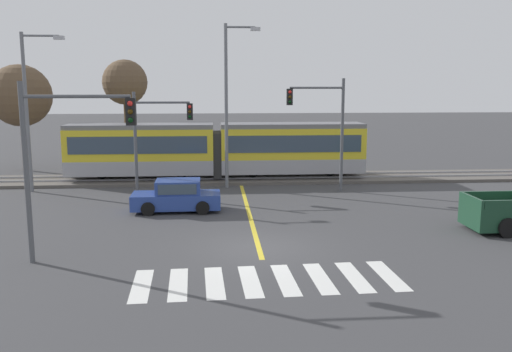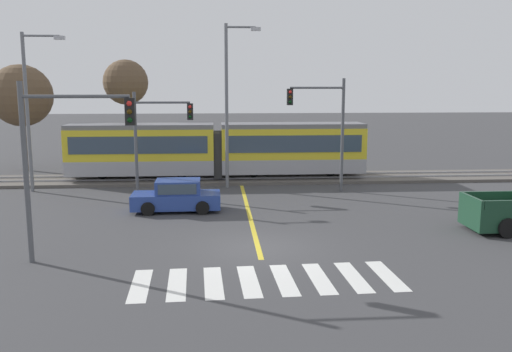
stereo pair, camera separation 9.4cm
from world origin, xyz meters
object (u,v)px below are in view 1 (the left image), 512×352
traffic_light_far_left (155,129)px  bare_tree_west (125,83)px  sedan_crossing (177,197)px  light_rail_tram (217,148)px  traffic_light_near_left (63,145)px  bare_tree_far_west (20,96)px  street_lamp_west (30,103)px  street_lamp_centre (229,97)px  traffic_light_far_right (324,119)px

traffic_light_far_left → bare_tree_west: size_ratio=0.72×
sedan_crossing → traffic_light_far_left: traffic_light_far_left is taller
light_rail_tram → traffic_light_near_left: bearing=-108.1°
light_rail_tram → bare_tree_far_west: size_ratio=2.49×
sedan_crossing → traffic_light_near_left: traffic_light_near_left is taller
traffic_light_near_left → street_lamp_west: 13.91m
traffic_light_near_left → street_lamp_centre: size_ratio=0.65×
traffic_light_near_left → bare_tree_far_west: 22.56m
traffic_light_far_right → bare_tree_west: bare_tree_west is taller
traffic_light_far_left → street_lamp_centre: bearing=20.7°
light_rail_tram → bare_tree_far_west: (-13.59, 5.10, 3.22)m
traffic_light_far_left → street_lamp_centre: 4.67m
light_rail_tram → traffic_light_far_right: traffic_light_far_right is taller
bare_tree_far_west → bare_tree_west: bare_tree_west is taller
traffic_light_far_left → bare_tree_west: bearing=107.9°
light_rail_tram → street_lamp_centre: bearing=-74.4°
sedan_crossing → street_lamp_centre: bearing=65.3°
street_lamp_west → sedan_crossing: bearing=-33.5°
street_lamp_west → street_lamp_centre: (11.05, 0.39, 0.26)m
light_rail_tram → sedan_crossing: light_rail_tram is taller
traffic_light_far_left → traffic_light_far_right: 9.36m
street_lamp_centre → bare_tree_far_west: size_ratio=1.27×
traffic_light_far_left → street_lamp_centre: size_ratio=0.60×
bare_tree_west → street_lamp_centre: bearing=-47.8°
sedan_crossing → traffic_light_far_right: (7.98, 4.31, 3.42)m
street_lamp_centre → bare_tree_west: (-7.12, 7.86, 0.86)m
light_rail_tram → traffic_light_near_left: 16.73m
traffic_light_near_left → light_rail_tram: bearing=71.9°
traffic_light_far_right → traffic_light_near_left: bearing=-133.7°
traffic_light_far_right → street_lamp_centre: 5.62m
traffic_light_near_left → street_lamp_west: (-5.17, 12.88, 1.02)m
light_rail_tram → street_lamp_west: (-10.34, -2.91, 2.98)m
light_rail_tram → bare_tree_west: (-6.42, 5.34, 4.09)m
traffic_light_far_left → traffic_light_far_right: (9.35, -0.05, 0.48)m
street_lamp_west → bare_tree_far_west: 8.65m
traffic_light_far_left → street_lamp_centre: street_lamp_centre is taller
traffic_light_near_left → bare_tree_west: 21.27m
traffic_light_near_left → traffic_light_far_right: traffic_light_far_right is taller
traffic_light_near_left → traffic_light_far_left: size_ratio=1.08×
traffic_light_far_left → bare_tree_far_west: bearing=138.1°
street_lamp_centre → bare_tree_west: 10.64m
sedan_crossing → bare_tree_west: bare_tree_west is taller
street_lamp_west → traffic_light_near_left: bearing=-68.1°
traffic_light_near_left → bare_tree_far_west: bare_tree_far_west is taller
sedan_crossing → street_lamp_centre: 7.96m
traffic_light_near_left → traffic_light_far_right: (11.14, 11.68, 0.12)m
traffic_light_far_left → street_lamp_centre: (4.09, 1.54, 1.65)m
sedan_crossing → traffic_light_far_right: traffic_light_far_right is taller
traffic_light_far_right → bare_tree_west: size_ratio=0.82×
traffic_light_near_left → traffic_light_far_right: 16.14m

